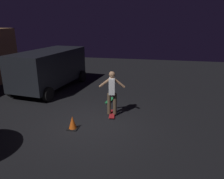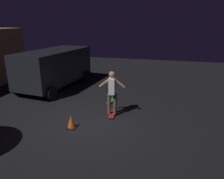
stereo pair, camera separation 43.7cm
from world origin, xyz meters
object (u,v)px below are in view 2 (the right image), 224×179
at_px(traffic_cone, 71,122).
at_px(parked_van, 55,66).
at_px(skateboard_ridden, 112,114).
at_px(skateboard_spare, 112,100).
at_px(skater, 112,90).

bearing_deg(traffic_cone, parked_van, 34.76).
bearing_deg(skateboard_ridden, skateboard_spare, 15.75).
bearing_deg(skateboard_ridden, parked_van, 54.72).
relative_size(skater, traffic_cone, 3.63).
height_order(skater, traffic_cone, skater).
distance_m(parked_van, skater, 4.80).
relative_size(skateboard_spare, skater, 0.48).
relative_size(skateboard_ridden, skateboard_spare, 1.01).
height_order(parked_van, skateboard_spare, parked_van).
xyz_separation_m(skateboard_spare, traffic_cone, (-2.76, 0.67, 0.16)).
bearing_deg(skater, skateboard_spare, 15.75).
height_order(parked_van, skater, parked_van).
bearing_deg(skater, skateboard_ridden, 0.00).
xyz_separation_m(skateboard_ridden, skateboard_spare, (1.44, 0.41, 0.00)).
relative_size(parked_van, skater, 2.87).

